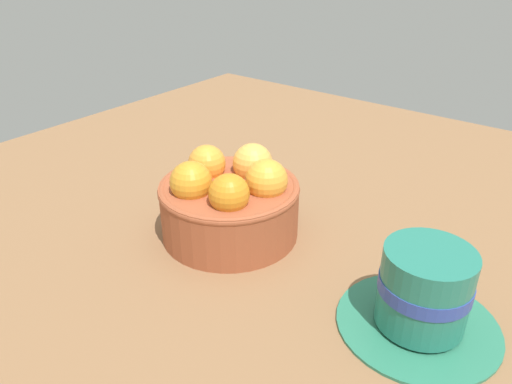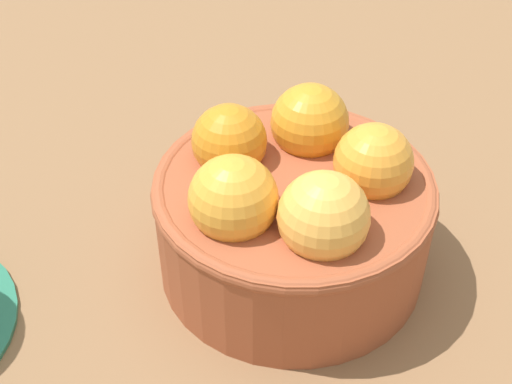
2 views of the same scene
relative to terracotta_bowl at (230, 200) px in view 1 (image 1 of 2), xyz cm
name	(u,v)px [view 1 (image 1 of 2)]	position (x,y,z in cm)	size (l,w,h in cm)	color
ground_plane	(231,246)	(0.03, -0.01, -6.44)	(115.31, 100.00, 3.92)	brown
terracotta_bowl	(230,200)	(0.00, 0.00, 0.00)	(16.29, 16.29, 10.06)	#9E4C2D
coffee_cup	(423,294)	(1.48, 23.82, -0.83)	(14.78, 14.78, 8.15)	#2A7457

